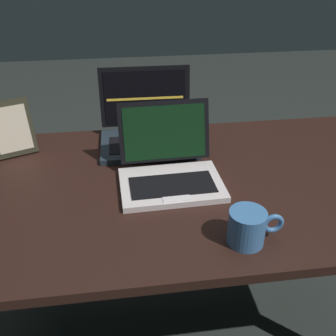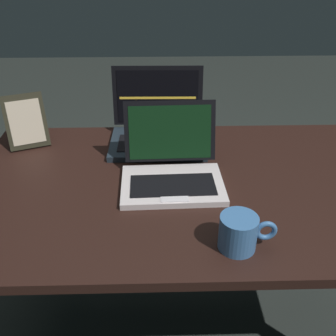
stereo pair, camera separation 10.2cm
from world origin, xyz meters
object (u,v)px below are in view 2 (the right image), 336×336
object	(u,v)px
laptop_front	(172,169)
laptop_rear	(158,129)
photo_frame	(26,122)
coffee_mug	(239,233)

from	to	relation	value
laptop_front	laptop_rear	distance (m)	0.27
laptop_rear	photo_frame	bearing A→B (deg)	-177.30
photo_frame	coffee_mug	size ratio (longest dim) A/B	1.34
photo_frame	coffee_mug	world-z (taller)	photo_frame
laptop_front	laptop_rear	world-z (taller)	laptop_rear
laptop_front	laptop_rear	size ratio (longest dim) A/B	0.91
laptop_front	photo_frame	size ratio (longest dim) A/B	1.66
laptop_rear	coffee_mug	size ratio (longest dim) A/B	2.43
laptop_rear	photo_frame	distance (m)	0.45
coffee_mug	photo_frame	bearing A→B (deg)	139.99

